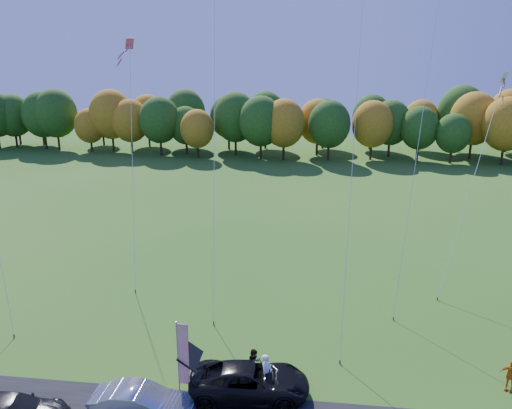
# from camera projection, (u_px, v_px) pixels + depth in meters

# --- Properties ---
(ground) EXTENTS (160.00, 160.00, 0.00)m
(ground) POSITION_uv_depth(u_px,v_px,m) (241.00, 381.00, 23.70)
(ground) COLOR #235717
(tree_line) EXTENTS (116.00, 12.00, 10.00)m
(tree_line) POSITION_uv_depth(u_px,v_px,m) (295.00, 157.00, 76.01)
(tree_line) COLOR #1E4711
(tree_line) RESTS_ON ground
(black_suv) EXTENTS (5.62, 3.00, 1.50)m
(black_suv) POSITION_uv_depth(u_px,v_px,m) (250.00, 381.00, 22.50)
(black_suv) COLOR black
(black_suv) RESTS_ON ground
(silver_sedan) EXTENTS (4.33, 1.54, 1.42)m
(silver_sedan) POSITION_uv_depth(u_px,v_px,m) (141.00, 403.00, 21.13)
(silver_sedan) COLOR silver
(silver_sedan) RESTS_ON ground
(person_tailgate_a) EXTENTS (0.67, 0.80, 1.87)m
(person_tailgate_a) POSITION_uv_depth(u_px,v_px,m) (266.00, 373.00, 22.75)
(person_tailgate_a) COLOR white
(person_tailgate_a) RESTS_ON ground
(person_tailgate_b) EXTENTS (0.87, 0.97, 1.64)m
(person_tailgate_b) POSITION_uv_depth(u_px,v_px,m) (255.00, 365.00, 23.57)
(person_tailgate_b) COLOR gray
(person_tailgate_b) RESTS_ON ground
(person_east) EXTENTS (0.97, 0.81, 1.55)m
(person_east) POSITION_uv_depth(u_px,v_px,m) (510.00, 376.00, 22.85)
(person_east) COLOR orange
(person_east) RESTS_ON ground
(feather_flag) EXTENTS (0.53, 0.07, 3.97)m
(feather_flag) POSITION_uv_depth(u_px,v_px,m) (182.00, 353.00, 21.67)
(feather_flag) COLOR #999999
(feather_flag) RESTS_ON ground
(kite_delta_blue) EXTENTS (3.62, 10.79, 32.31)m
(kite_delta_blue) POSITION_uv_depth(u_px,v_px,m) (214.00, 22.00, 28.82)
(kite_delta_blue) COLOR #4C3F33
(kite_delta_blue) RESTS_ON ground
(kite_parafoil_orange) EXTENTS (5.84, 11.66, 31.50)m
(kite_parafoil_orange) POSITION_uv_depth(u_px,v_px,m) (433.00, 44.00, 29.74)
(kite_parafoil_orange) COLOR #4C3F33
(kite_parafoil_orange) RESTS_ON ground
(kite_delta_red) EXTENTS (2.56, 9.90, 23.15)m
(kite_delta_red) POSITION_uv_depth(u_px,v_px,m) (356.00, 112.00, 26.14)
(kite_delta_red) COLOR #4C3F33
(kite_delta_red) RESTS_ON ground
(kite_diamond_white) EXTENTS (4.72, 6.20, 14.27)m
(kite_diamond_white) POSITION_uv_depth(u_px,v_px,m) (472.00, 185.00, 32.03)
(kite_diamond_white) COLOR #4C3F33
(kite_diamond_white) RESTS_ON ground
(kite_diamond_pink) EXTENTS (2.24, 6.90, 16.39)m
(kite_diamond_pink) POSITION_uv_depth(u_px,v_px,m) (132.00, 163.00, 33.41)
(kite_diamond_pink) COLOR #4C3F33
(kite_diamond_pink) RESTS_ON ground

